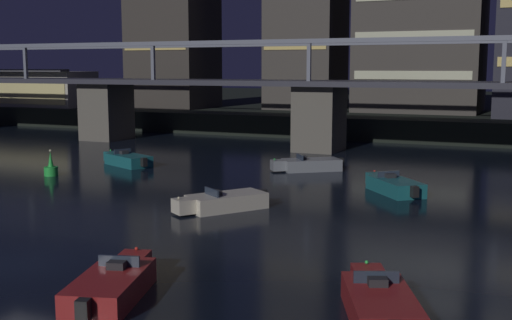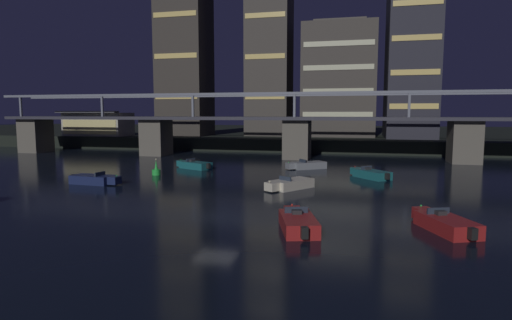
% 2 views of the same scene
% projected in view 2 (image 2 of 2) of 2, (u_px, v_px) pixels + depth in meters
% --- Properties ---
extents(ground_plane, '(400.00, 400.00, 0.00)m').
position_uv_depth(ground_plane, '(216.00, 218.00, 26.27)').
color(ground_plane, black).
extents(far_riverbank, '(240.00, 80.00, 2.20)m').
position_uv_depth(far_riverbank, '(324.00, 135.00, 106.99)').
color(far_riverbank, black).
rests_on(far_riverbank, ground).
extents(river_bridge, '(94.30, 6.40, 9.38)m').
position_uv_depth(river_bridge, '(297.00, 130.00, 60.29)').
color(river_bridge, '#605B51').
rests_on(river_bridge, ground).
extents(tower_west_low, '(9.01, 8.56, 37.32)m').
position_uv_depth(tower_west_low, '(184.00, 38.00, 80.20)').
color(tower_west_low, '#38332D').
rests_on(tower_west_low, far_riverbank).
extents(tower_west_tall, '(8.12, 8.20, 37.28)m').
position_uv_depth(tower_west_tall, '(269.00, 39.00, 80.65)').
color(tower_west_tall, '#423D38').
rests_on(tower_west_tall, far_riverbank).
extents(tower_central, '(13.27, 11.46, 21.09)m').
position_uv_depth(tower_central, '(339.00, 81.00, 79.38)').
color(tower_central, '#423D38').
rests_on(tower_central, far_riverbank).
extents(tower_east_tall, '(8.21, 13.05, 27.77)m').
position_uv_depth(tower_east_tall, '(411.00, 59.00, 73.64)').
color(tower_east_tall, '#282833').
rests_on(tower_east_tall, far_riverbank).
extents(waterfront_pavilion, '(12.40, 7.40, 4.70)m').
position_uv_depth(waterfront_pavilion, '(98.00, 124.00, 81.20)').
color(waterfront_pavilion, '#B2AD9E').
rests_on(waterfront_pavilion, far_riverbank).
extents(speedboat_near_center, '(4.70, 3.98, 1.16)m').
position_uv_depth(speedboat_near_center, '(307.00, 165.00, 49.67)').
color(speedboat_near_center, gray).
rests_on(speedboat_near_center, ground).
extents(speedboat_mid_left, '(4.14, 4.60, 1.16)m').
position_uv_depth(speedboat_mid_left, '(370.00, 174.00, 42.53)').
color(speedboat_mid_left, '#196066').
rests_on(speedboat_mid_left, ground).
extents(speedboat_mid_center, '(5.23, 2.12, 1.16)m').
position_uv_depth(speedboat_mid_center, '(95.00, 179.00, 38.99)').
color(speedboat_mid_center, '#19234C').
rests_on(speedboat_mid_center, ground).
extents(speedboat_mid_right, '(3.17, 5.05, 1.16)m').
position_uv_depth(speedboat_mid_right, '(444.00, 223.00, 23.49)').
color(speedboat_mid_right, maroon).
rests_on(speedboat_mid_right, ground).
extents(speedboat_far_left, '(2.82, 5.17, 1.16)m').
position_uv_depth(speedboat_far_left, '(298.00, 222.00, 23.70)').
color(speedboat_far_left, maroon).
rests_on(speedboat_far_left, ground).
extents(speedboat_far_center, '(4.98, 3.33, 1.16)m').
position_uv_depth(speedboat_far_center, '(194.00, 165.00, 49.83)').
color(speedboat_far_center, '#196066').
rests_on(speedboat_far_center, ground).
extents(speedboat_far_right, '(3.88, 4.75, 1.16)m').
position_uv_depth(speedboat_far_right, '(290.00, 184.00, 36.45)').
color(speedboat_far_right, beige).
rests_on(speedboat_far_right, ground).
extents(channel_buoy, '(0.90, 0.90, 1.76)m').
position_uv_depth(channel_buoy, '(156.00, 171.00, 44.60)').
color(channel_buoy, green).
rests_on(channel_buoy, ground).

